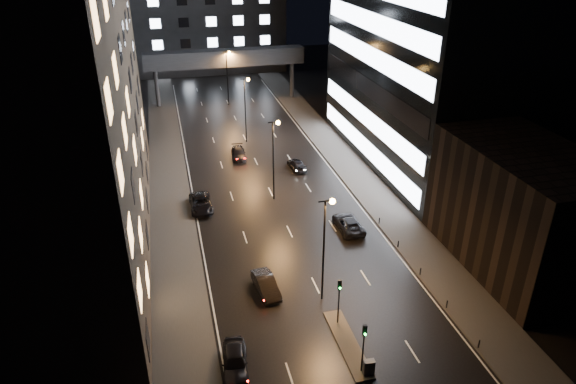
{
  "coord_description": "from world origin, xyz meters",
  "views": [
    {
      "loc": [
        -11.86,
        -27.16,
        29.63
      ],
      "look_at": [
        0.26,
        21.78,
        4.0
      ],
      "focal_mm": 32.0,
      "sensor_mm": 36.0,
      "label": 1
    }
  ],
  "objects_px": {
    "car_away_c": "(201,203)",
    "car_away_d": "(239,153)",
    "utility_cabinet": "(369,367)",
    "car_away_a": "(235,361)",
    "car_away_b": "(266,285)",
    "car_toward_b": "(297,165)",
    "car_toward_a": "(348,224)"
  },
  "relations": [
    {
      "from": "car_away_c",
      "to": "car_toward_b",
      "type": "relative_size",
      "value": 1.22
    },
    {
      "from": "car_away_c",
      "to": "car_away_b",
      "type": "bearing_deg",
      "value": -76.33
    },
    {
      "from": "car_toward_b",
      "to": "car_away_a",
      "type": "bearing_deg",
      "value": 65.21
    },
    {
      "from": "car_away_a",
      "to": "car_away_d",
      "type": "bearing_deg",
      "value": 87.03
    },
    {
      "from": "car_away_d",
      "to": "car_toward_a",
      "type": "bearing_deg",
      "value": -65.54
    },
    {
      "from": "car_away_c",
      "to": "car_toward_a",
      "type": "distance_m",
      "value": 17.7
    },
    {
      "from": "car_away_c",
      "to": "car_away_d",
      "type": "xyz_separation_m",
      "value": [
        6.8,
        14.39,
        -0.06
      ]
    },
    {
      "from": "car_away_a",
      "to": "car_away_d",
      "type": "relative_size",
      "value": 0.97
    },
    {
      "from": "car_away_c",
      "to": "car_away_d",
      "type": "height_order",
      "value": "car_away_c"
    },
    {
      "from": "car_away_a",
      "to": "car_away_b",
      "type": "distance_m",
      "value": 9.57
    },
    {
      "from": "car_away_a",
      "to": "car_toward_b",
      "type": "bearing_deg",
      "value": 74.42
    },
    {
      "from": "car_toward_b",
      "to": "car_away_b",
      "type": "bearing_deg",
      "value": 66.55
    },
    {
      "from": "car_away_a",
      "to": "car_away_b",
      "type": "relative_size",
      "value": 1.01
    },
    {
      "from": "utility_cabinet",
      "to": "car_toward_b",
      "type": "bearing_deg",
      "value": 88.07
    },
    {
      "from": "car_toward_b",
      "to": "car_away_d",
      "type": "bearing_deg",
      "value": -41.81
    },
    {
      "from": "utility_cabinet",
      "to": "car_away_a",
      "type": "bearing_deg",
      "value": 167.2
    },
    {
      "from": "car_away_c",
      "to": "car_away_a",
      "type": "bearing_deg",
      "value": -89.99
    },
    {
      "from": "car_away_a",
      "to": "car_away_d",
      "type": "xyz_separation_m",
      "value": [
        6.66,
        40.34,
        -0.1
      ]
    },
    {
      "from": "car_away_c",
      "to": "car_away_d",
      "type": "bearing_deg",
      "value": 64.43
    },
    {
      "from": "car_away_b",
      "to": "car_toward_a",
      "type": "relative_size",
      "value": 0.87
    },
    {
      "from": "car_away_b",
      "to": "utility_cabinet",
      "type": "bearing_deg",
      "value": -71.54
    },
    {
      "from": "car_toward_a",
      "to": "utility_cabinet",
      "type": "distance_m",
      "value": 21.08
    },
    {
      "from": "utility_cabinet",
      "to": "car_toward_a",
      "type": "bearing_deg",
      "value": 78.93
    },
    {
      "from": "car_away_c",
      "to": "car_toward_a",
      "type": "height_order",
      "value": "car_away_c"
    },
    {
      "from": "car_away_b",
      "to": "car_away_d",
      "type": "bearing_deg",
      "value": 79.11
    },
    {
      "from": "car_away_b",
      "to": "car_toward_b",
      "type": "height_order",
      "value": "car_away_b"
    },
    {
      "from": "car_away_d",
      "to": "utility_cabinet",
      "type": "relative_size",
      "value": 3.81
    },
    {
      "from": "car_toward_b",
      "to": "car_away_c",
      "type": "bearing_deg",
      "value": 28.41
    },
    {
      "from": "car_away_b",
      "to": "car_away_a",
      "type": "bearing_deg",
      "value": -122.28
    },
    {
      "from": "car_away_c",
      "to": "car_toward_b",
      "type": "height_order",
      "value": "car_away_c"
    },
    {
      "from": "car_away_c",
      "to": "car_toward_b",
      "type": "distance_m",
      "value": 16.43
    },
    {
      "from": "car_away_c",
      "to": "car_away_d",
      "type": "relative_size",
      "value": 1.14
    }
  ]
}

